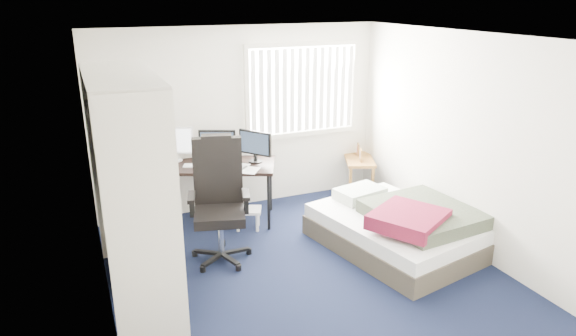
% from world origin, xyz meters
% --- Properties ---
extents(ground, '(4.20, 4.20, 0.00)m').
position_xyz_m(ground, '(0.00, 0.00, 0.00)').
color(ground, black).
rests_on(ground, ground).
extents(room_shell, '(4.20, 4.20, 4.20)m').
position_xyz_m(room_shell, '(0.00, 0.00, 1.51)').
color(room_shell, silver).
rests_on(room_shell, ground).
extents(window_assembly, '(1.72, 0.09, 1.32)m').
position_xyz_m(window_assembly, '(0.90, 2.04, 1.60)').
color(window_assembly, white).
rests_on(window_assembly, ground).
extents(closet, '(0.64, 1.84, 2.22)m').
position_xyz_m(closet, '(-1.67, 0.27, 1.35)').
color(closet, beige).
rests_on(closet, ground).
extents(desk, '(1.76, 1.31, 1.25)m').
position_xyz_m(desk, '(-0.51, 1.75, 0.81)').
color(desk, black).
rests_on(desk, ground).
extents(office_chair, '(0.81, 0.81, 1.41)m').
position_xyz_m(office_chair, '(-0.73, 0.72, 0.54)').
color(office_chair, black).
rests_on(office_chair, ground).
extents(footstool, '(0.41, 0.38, 0.27)m').
position_xyz_m(footstool, '(-0.21, 1.28, 0.21)').
color(footstool, white).
rests_on(footstool, ground).
extents(nightstand, '(0.68, 0.90, 0.73)m').
position_xyz_m(nightstand, '(1.75, 1.85, 0.49)').
color(nightstand, brown).
rests_on(nightstand, ground).
extents(bed, '(1.74, 2.11, 0.62)m').
position_xyz_m(bed, '(1.27, 0.07, 0.27)').
color(bed, '#40392E').
rests_on(bed, ground).
extents(pine_box, '(0.46, 0.40, 0.29)m').
position_xyz_m(pine_box, '(-1.65, 0.40, 0.14)').
color(pine_box, tan).
rests_on(pine_box, ground).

